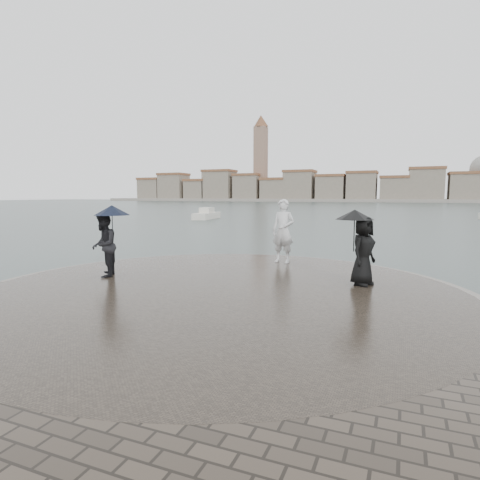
% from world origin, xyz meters
% --- Properties ---
extents(ground, '(400.00, 400.00, 0.00)m').
position_xyz_m(ground, '(0.00, 0.00, 0.00)').
color(ground, '#2B3835').
rests_on(ground, ground).
extents(kerb_ring, '(12.50, 12.50, 0.32)m').
position_xyz_m(kerb_ring, '(0.00, 3.50, 0.16)').
color(kerb_ring, gray).
rests_on(kerb_ring, ground).
extents(quay_tip, '(11.90, 11.90, 0.36)m').
position_xyz_m(quay_tip, '(0.00, 3.50, 0.18)').
color(quay_tip, '#2D261E').
rests_on(quay_tip, ground).
extents(statue, '(0.87, 0.65, 2.19)m').
position_xyz_m(statue, '(0.33, 7.91, 1.46)').
color(statue, silver).
rests_on(statue, quay_tip).
extents(visitor_left, '(1.28, 1.16, 2.04)m').
position_xyz_m(visitor_left, '(-3.65, 3.63, 1.48)').
color(visitor_left, black).
rests_on(visitor_left, quay_tip).
extents(visitor_right, '(1.18, 1.11, 1.95)m').
position_xyz_m(visitor_right, '(3.17, 5.32, 1.47)').
color(visitor_right, black).
rests_on(visitor_right, quay_tip).
extents(far_skyline, '(260.00, 20.00, 37.00)m').
position_xyz_m(far_skyline, '(-6.29, 160.71, 5.61)').
color(far_skyline, gray).
rests_on(far_skyline, ground).
extents(boats, '(38.83, 17.42, 1.50)m').
position_xyz_m(boats, '(5.52, 40.64, 0.38)').
color(boats, silver).
rests_on(boats, ground).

